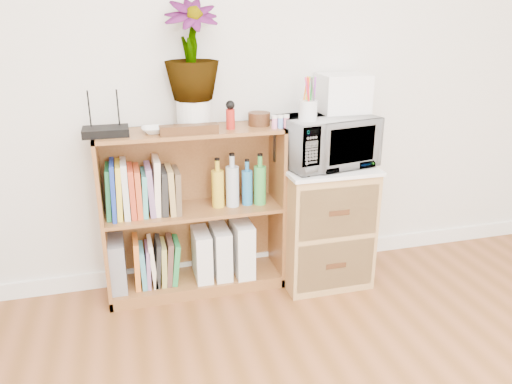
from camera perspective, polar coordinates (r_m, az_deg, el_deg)
name	(u,v)px	position (r m, az deg, el deg)	size (l,w,h in m)	color
skirting_board	(248,261)	(3.19, -0.90, -7.88)	(4.00, 0.02, 0.10)	white
bookshelf	(194,213)	(2.83, -7.12, -2.35)	(1.00, 0.30, 0.95)	brown
wicker_unit	(322,224)	(3.00, 7.55, -3.65)	(0.50, 0.45, 0.70)	#9E7542
microwave	(327,141)	(2.82, 8.10, 5.79)	(0.50, 0.34, 0.28)	silver
pen_cup	(308,110)	(2.66, 5.95, 9.25)	(0.10, 0.10, 0.11)	silver
small_appliance	(343,93)	(2.91, 9.87, 11.07)	(0.27, 0.22, 0.21)	white
router	(106,132)	(2.64, -16.79, 6.64)	(0.23, 0.15, 0.04)	black
white_bowl	(154,130)	(2.63, -11.57, 6.95)	(0.13, 0.13, 0.03)	white
plant_pot	(194,114)	(2.69, -7.10, 8.80)	(0.18, 0.18, 0.15)	silver
potted_plant	(191,51)	(2.65, -7.40, 15.72)	(0.28, 0.28, 0.50)	#307A37
trinket_box	(189,130)	(2.58, -7.67, 7.09)	(0.30, 0.07, 0.05)	#391D0F
kokeshi_doll	(230,119)	(2.67, -2.94, 8.32)	(0.05, 0.05, 0.11)	#A71B14
wooden_bowl	(259,119)	(2.76, 0.36, 8.36)	(0.12, 0.12, 0.07)	#37210F
paint_jars	(280,123)	(2.70, 2.80, 7.93)	(0.12, 0.04, 0.06)	#CC7190
file_box	(117,264)	(2.92, -15.55, -7.88)	(0.09, 0.23, 0.29)	slate
magazine_holder_left	(202,254)	(2.93, -6.21, -7.08)	(0.09, 0.23, 0.29)	silver
magazine_holder_mid	(221,251)	(2.95, -4.05, -6.77)	(0.09, 0.24, 0.30)	silver
magazine_holder_right	(242,246)	(2.96, -1.63, -6.25)	(0.10, 0.26, 0.33)	white
cookbooks	(142,190)	(2.75, -12.89, 0.24)	(0.39, 0.20, 0.31)	#1F7540
liquor_bottles	(244,180)	(2.82, -1.37, 1.39)	(0.39, 0.07, 0.32)	gold
lower_books	(156,262)	(2.93, -11.37, -7.83)	(0.26, 0.19, 0.28)	orange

